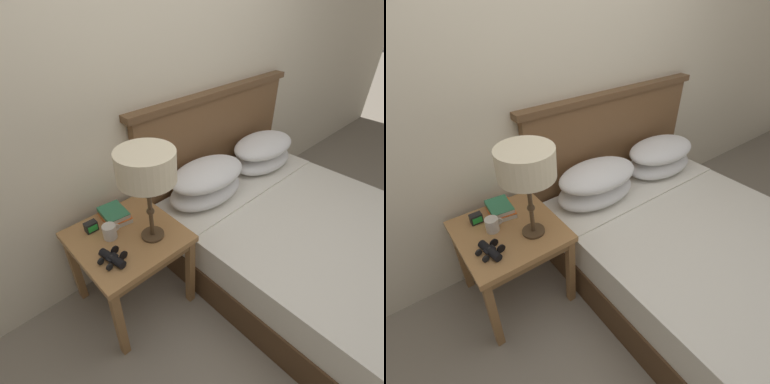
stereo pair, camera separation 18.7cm
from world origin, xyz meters
TOP-DOWN VIEW (x-y plane):
  - ground_plane at (0.00, 0.00)m, footprint 20.00×20.00m
  - wall_back at (0.00, 0.95)m, footprint 8.00×0.06m
  - nightstand at (-0.50, 0.60)m, footprint 0.58×0.58m
  - bed at (0.53, 0.08)m, footprint 1.58×1.90m
  - table_lamp at (-0.39, 0.49)m, footprint 0.30×0.30m
  - book_on_nightstand at (-0.47, 0.77)m, footprint 0.18×0.22m
  - book_stacked_on_top at (-0.47, 0.77)m, footprint 0.15×0.19m
  - binoculars_pair at (-0.66, 0.48)m, footprint 0.15×0.16m
  - coffee_mug at (-0.57, 0.64)m, footprint 0.10×0.08m
  - alarm_clock at (-0.62, 0.77)m, footprint 0.07×0.05m

SIDE VIEW (x-z plane):
  - ground_plane at x=0.00m, z-range 0.00..0.00m
  - bed at x=0.53m, z-range -0.27..0.85m
  - nightstand at x=-0.50m, z-range 0.21..0.78m
  - book_on_nightstand at x=-0.47m, z-range 0.57..0.60m
  - binoculars_pair at x=-0.66m, z-range 0.57..0.62m
  - alarm_clock at x=-0.62m, z-range 0.57..0.63m
  - coffee_mug at x=-0.57m, z-range 0.57..0.66m
  - book_stacked_on_top at x=-0.47m, z-range 0.60..0.63m
  - table_lamp at x=-0.39m, z-range 0.74..1.28m
  - wall_back at x=0.00m, z-range 0.00..2.60m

